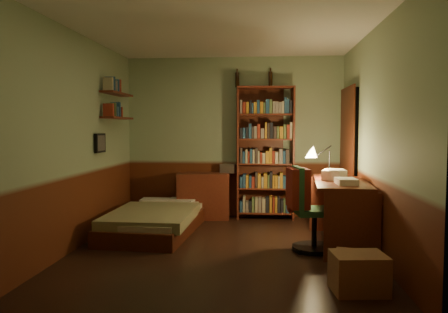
# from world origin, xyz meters

# --- Properties ---
(floor) EXTENTS (3.50, 4.00, 0.02)m
(floor) POSITION_xyz_m (0.00, 0.00, -0.01)
(floor) COLOR black
(floor) RESTS_ON ground
(ceiling) EXTENTS (3.50, 4.00, 0.02)m
(ceiling) POSITION_xyz_m (0.00, 0.00, 2.61)
(ceiling) COLOR silver
(ceiling) RESTS_ON wall_back
(wall_back) EXTENTS (3.50, 0.02, 2.60)m
(wall_back) POSITION_xyz_m (0.00, 2.01, 1.30)
(wall_back) COLOR #8AA27C
(wall_back) RESTS_ON ground
(wall_left) EXTENTS (0.02, 4.00, 2.60)m
(wall_left) POSITION_xyz_m (-1.76, 0.00, 1.30)
(wall_left) COLOR #8AA27C
(wall_left) RESTS_ON ground
(wall_right) EXTENTS (0.02, 4.00, 2.60)m
(wall_right) POSITION_xyz_m (1.76, 0.00, 1.30)
(wall_right) COLOR #8AA27C
(wall_right) RESTS_ON ground
(wall_front) EXTENTS (3.50, 0.02, 2.60)m
(wall_front) POSITION_xyz_m (0.00, -2.01, 1.30)
(wall_front) COLOR #8AA27C
(wall_front) RESTS_ON ground
(doorway) EXTENTS (0.06, 0.90, 2.00)m
(doorway) POSITION_xyz_m (1.72, 1.30, 1.00)
(doorway) COLOR black
(doorway) RESTS_ON ground
(door_trim) EXTENTS (0.02, 0.98, 2.08)m
(door_trim) POSITION_xyz_m (1.69, 1.30, 1.00)
(door_trim) COLOR #3F180C
(door_trim) RESTS_ON ground
(bed) EXTENTS (1.16, 1.98, 0.57)m
(bed) POSITION_xyz_m (-1.01, 0.78, 0.29)
(bed) COLOR olive
(bed) RESTS_ON ground
(dresser) EXTENTS (0.86, 0.49, 0.73)m
(dresser) POSITION_xyz_m (-0.47, 1.77, 0.37)
(dresser) COLOR #582114
(dresser) RESTS_ON ground
(mini_stereo) EXTENTS (0.31, 0.28, 0.14)m
(mini_stereo) POSITION_xyz_m (-0.06, 1.89, 0.80)
(mini_stereo) COLOR #B2B2B7
(mini_stereo) RESTS_ON dresser
(bookshelf) EXTENTS (0.93, 0.37, 2.11)m
(bookshelf) POSITION_xyz_m (0.51, 1.85, 1.05)
(bookshelf) COLOR #582114
(bookshelf) RESTS_ON ground
(bottle_left) EXTENTS (0.08, 0.08, 0.24)m
(bottle_left) POSITION_xyz_m (0.06, 1.96, 2.23)
(bottle_left) COLOR black
(bottle_left) RESTS_ON bookshelf
(bottle_right) EXTENTS (0.07, 0.07, 0.24)m
(bottle_right) POSITION_xyz_m (0.59, 1.96, 2.23)
(bottle_right) COLOR black
(bottle_right) RESTS_ON bookshelf
(desk) EXTENTS (0.75, 1.55, 0.81)m
(desk) POSITION_xyz_m (1.44, 0.33, 0.40)
(desk) COLOR #582114
(desk) RESTS_ON ground
(paper_stack) EXTENTS (0.30, 0.35, 0.12)m
(paper_stack) POSITION_xyz_m (1.35, 0.42, 0.87)
(paper_stack) COLOR silver
(paper_stack) RESTS_ON desk
(desk_lamp) EXTENTS (0.17, 0.17, 0.54)m
(desk_lamp) POSITION_xyz_m (1.34, 0.64, 1.08)
(desk_lamp) COLOR black
(desk_lamp) RESTS_ON desk
(office_chair) EXTENTS (0.63, 0.57, 1.12)m
(office_chair) POSITION_xyz_m (1.09, 0.05, 0.56)
(office_chair) COLOR #2E6235
(office_chair) RESTS_ON ground
(red_jacket) EXTENTS (0.29, 0.43, 0.46)m
(red_jacket) POSITION_xyz_m (0.81, -0.12, 1.35)
(red_jacket) COLOR maroon
(red_jacket) RESTS_ON office_chair
(wall_shelf_lower) EXTENTS (0.20, 0.90, 0.03)m
(wall_shelf_lower) POSITION_xyz_m (-1.64, 1.10, 1.60)
(wall_shelf_lower) COLOR #582114
(wall_shelf_lower) RESTS_ON wall_left
(wall_shelf_upper) EXTENTS (0.20, 0.90, 0.03)m
(wall_shelf_upper) POSITION_xyz_m (-1.64, 1.10, 1.95)
(wall_shelf_upper) COLOR #582114
(wall_shelf_upper) RESTS_ON wall_left
(framed_picture) EXTENTS (0.04, 0.32, 0.26)m
(framed_picture) POSITION_xyz_m (-1.72, 0.60, 1.25)
(framed_picture) COLOR black
(framed_picture) RESTS_ON wall_left
(cardboard_box_a) EXTENTS (0.50, 0.42, 0.34)m
(cardboard_box_a) POSITION_xyz_m (1.33, -1.25, 0.17)
(cardboard_box_a) COLOR #926645
(cardboard_box_a) RESTS_ON ground
(cardboard_box_b) EXTENTS (0.40, 0.36, 0.24)m
(cardboard_box_b) POSITION_xyz_m (1.37, -0.83, 0.12)
(cardboard_box_b) COLOR #926645
(cardboard_box_b) RESTS_ON ground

